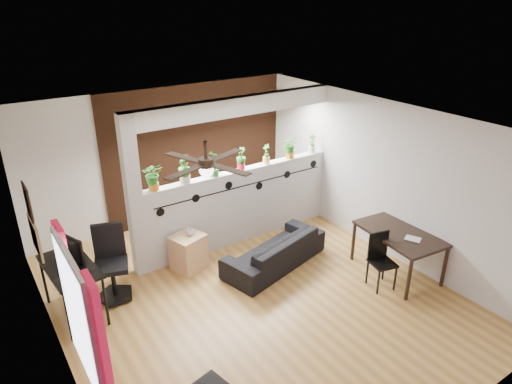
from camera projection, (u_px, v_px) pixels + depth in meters
name	position (u px, v px, depth m)	size (l,w,h in m)	color
room_shell	(250.00, 217.00, 6.28)	(6.30, 7.10, 2.90)	olive
partition_wall	(242.00, 205.00, 8.07)	(3.60, 0.18, 1.35)	#BCBCC1
ceiling_header	(240.00, 106.00, 7.36)	(3.60, 0.18, 0.30)	silver
pier_column	(134.00, 198.00, 6.84)	(0.22, 0.20, 2.60)	#BCBCC1
brick_panel	(201.00, 150.00, 8.94)	(3.90, 0.05, 2.60)	brown
vine_decal	(244.00, 186.00, 7.84)	(3.31, 0.01, 0.30)	black
window_assembly	(82.00, 321.00, 3.97)	(0.09, 1.30, 1.55)	white
corkboard	(35.00, 237.00, 5.66)	(0.03, 0.60, 0.45)	olive
framed_art	(28.00, 202.00, 5.42)	(0.03, 0.34, 0.44)	#8C7259
ceiling_fan	(206.00, 165.00, 5.23)	(1.19, 1.19, 0.43)	black
potted_plant_0	(153.00, 176.00, 6.90)	(0.28, 0.25, 0.44)	#C96F17
potted_plant_1	(184.00, 168.00, 7.16)	(0.26, 0.29, 0.46)	silver
potted_plant_2	(214.00, 163.00, 7.44)	(0.25, 0.28, 0.44)	#318640
potted_plant_3	(241.00, 158.00, 7.72)	(0.20, 0.23, 0.39)	red
potted_plant_4	(266.00, 153.00, 7.99)	(0.15, 0.18, 0.36)	#DACC4C
potted_plant_5	(290.00, 146.00, 8.25)	(0.27, 0.27, 0.42)	#C67D17
potted_plant_6	(312.00, 143.00, 8.53)	(0.22, 0.22, 0.36)	silver
sofa	(275.00, 251.00, 7.45)	(1.77, 0.70, 0.52)	black
cube_shelf	(189.00, 252.00, 7.34)	(0.49, 0.43, 0.60)	tan
cup	(190.00, 232.00, 7.22)	(0.13, 0.13, 0.10)	gray
computer_desk	(70.00, 270.00, 6.12)	(0.66, 1.14, 0.79)	black
monitor	(65.00, 254.00, 6.16)	(0.06, 0.36, 0.20)	black
office_chair	(112.00, 267.00, 6.59)	(0.59, 0.60, 1.11)	black
dining_table	(399.00, 237.00, 7.09)	(0.95, 1.41, 0.73)	black
book	(412.00, 241.00, 6.78)	(0.17, 0.22, 0.02)	gray
folding_chair	(380.00, 255.00, 6.85)	(0.43, 0.43, 0.87)	black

